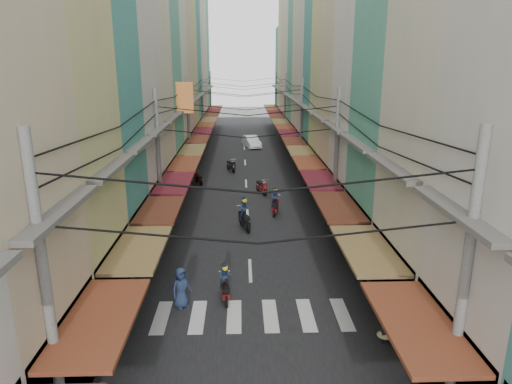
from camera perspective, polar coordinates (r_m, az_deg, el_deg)
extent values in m
plane|color=slate|center=(23.62, -0.84, -7.70)|extent=(160.00, 160.00, 0.00)
cube|color=black|center=(42.69, -1.35, 3.14)|extent=(10.00, 80.00, 0.02)
cube|color=slate|center=(43.12, -10.03, 3.05)|extent=(3.00, 80.00, 0.06)
cube|color=slate|center=(43.24, 7.31, 3.20)|extent=(3.00, 80.00, 0.06)
cube|color=silver|center=(18.53, -11.74, -15.08)|extent=(0.55, 2.40, 0.01)
cube|color=silver|center=(18.35, -7.28, -15.20)|extent=(0.55, 2.40, 0.01)
cube|color=silver|center=(18.27, -2.74, -15.22)|extent=(0.55, 2.40, 0.01)
cube|color=silver|center=(18.30, 1.80, -15.16)|extent=(0.55, 2.40, 0.01)
cube|color=silver|center=(18.43, 6.31, -15.00)|extent=(0.55, 2.40, 0.01)
cube|color=silver|center=(18.67, 10.71, -14.77)|extent=(0.55, 2.40, 0.01)
cube|color=black|center=(14.24, -24.50, -19.24)|extent=(1.20, 4.53, 3.20)
cube|color=brown|center=(13.01, -18.92, -14.85)|extent=(1.80, 4.34, 0.12)
cube|color=#595651|center=(12.03, -23.15, -2.17)|extent=(0.50, 4.24, 0.15)
cube|color=#C1BC79|center=(17.22, -28.54, 8.82)|extent=(6.00, 4.70, 15.81)
cube|color=black|center=(18.04, -18.88, -10.86)|extent=(1.20, 4.52, 3.20)
cube|color=olive|center=(17.08, -14.45, -6.86)|extent=(1.80, 4.33, 0.12)
cube|color=#595651|center=(16.35, -17.40, 2.94)|extent=(0.50, 4.23, 0.15)
cube|color=teal|center=(21.28, -23.76, 15.07)|extent=(6.00, 4.30, 19.25)
cube|color=black|center=(22.00, -15.58, -5.64)|extent=(1.20, 4.13, 3.20)
cube|color=#5B291A|center=(21.22, -11.92, -2.17)|extent=(1.80, 3.96, 0.12)
cube|color=#595651|center=(20.64, -14.18, 5.77)|extent=(0.50, 3.87, 0.15)
cube|color=beige|center=(25.76, -20.05, 17.24)|extent=(6.00, 5.14, 20.93)
cube|color=black|center=(26.34, -13.26, -1.89)|extent=(1.20, 4.94, 3.20)
cube|color=maroon|center=(25.70, -10.17, 1.10)|extent=(1.80, 4.73, 0.12)
cube|color=#595651|center=(25.21, -11.98, 7.69)|extent=(0.50, 4.63, 0.15)
cube|color=beige|center=(30.61, -16.83, 13.88)|extent=(6.00, 4.95, 17.43)
cube|color=black|center=(31.10, -11.51, 0.96)|extent=(1.20, 4.75, 3.20)
cube|color=brown|center=(30.56, -8.87, 3.53)|extent=(1.80, 4.56, 0.12)
cube|color=#595651|center=(30.15, -10.36, 9.08)|extent=(0.50, 4.46, 0.15)
cube|color=#519D84|center=(35.46, -14.72, 13.32)|extent=(6.00, 4.99, 16.32)
cube|color=black|center=(35.87, -10.24, 3.01)|extent=(1.20, 4.80, 3.20)
cube|color=olive|center=(35.40, -7.94, 5.26)|extent=(1.80, 4.60, 0.12)
cube|color=#595651|center=(35.05, -9.20, 10.06)|extent=(0.50, 4.50, 0.15)
cube|color=beige|center=(40.20, -13.52, 18.33)|extent=(6.00, 4.65, 22.87)
cube|color=black|center=(40.54, -9.29, 4.54)|extent=(1.20, 4.46, 3.20)
cube|color=#5B291A|center=(40.13, -7.24, 6.54)|extent=(1.80, 4.27, 0.12)
cube|color=#595651|center=(39.82, -8.34, 10.78)|extent=(0.50, 4.18, 0.15)
cube|color=#CDB491|center=(44.86, -12.20, 16.65)|extent=(6.00, 4.89, 20.58)
cube|color=black|center=(45.19, -8.55, 5.74)|extent=(1.20, 4.70, 3.20)
cube|color=maroon|center=(44.82, -6.70, 7.54)|extent=(1.80, 4.50, 0.12)
cube|color=#595651|center=(44.55, -7.68, 11.34)|extent=(0.50, 4.40, 0.15)
cube|color=#C1BC79|center=(49.49, -11.16, 15.37)|extent=(6.00, 4.52, 18.44)
cube|color=black|center=(49.81, -7.95, 6.70)|extent=(1.20, 4.34, 3.20)
cube|color=brown|center=(49.47, -6.26, 8.34)|extent=(1.80, 4.16, 0.12)
cube|color=#595651|center=(49.22, -7.14, 11.78)|extent=(0.50, 4.07, 0.15)
cube|color=teal|center=(54.30, -10.40, 16.59)|extent=(6.00, 5.20, 20.63)
cube|color=black|center=(54.58, -7.43, 7.52)|extent=(1.20, 4.99, 3.20)
cube|color=olive|center=(54.27, -5.89, 9.02)|extent=(1.80, 4.78, 0.12)
cube|color=#595651|center=(54.05, -6.68, 12.16)|extent=(0.50, 4.68, 0.15)
cube|color=beige|center=(59.37, -9.76, 18.03)|extent=(6.00, 4.94, 23.70)
cube|color=black|center=(59.58, -6.98, 8.24)|extent=(1.20, 4.74, 3.20)
cube|color=#5B291A|center=(59.30, -5.56, 9.61)|extent=(1.80, 4.55, 0.12)
cube|color=#595651|center=(59.09, -6.29, 12.49)|extent=(0.50, 4.45, 0.15)
cube|color=beige|center=(64.24, -9.10, 16.73)|extent=(6.00, 4.96, 21.12)
cube|color=black|center=(64.47, -6.61, 8.83)|extent=(1.20, 4.76, 3.20)
cube|color=maroon|center=(64.21, -5.29, 10.10)|extent=(1.80, 4.56, 0.12)
cube|color=#595651|center=(64.02, -5.96, 12.76)|extent=(0.50, 4.46, 0.15)
cube|color=#519D84|center=(69.20, -8.56, 16.18)|extent=(6.00, 5.04, 19.90)
cube|color=black|center=(69.42, -6.28, 9.34)|extent=(1.20, 4.84, 3.20)
cube|color=brown|center=(69.18, -5.06, 10.52)|extent=(1.80, 4.64, 0.12)
cube|color=#595651|center=(69.00, -5.67, 12.99)|extent=(0.50, 4.54, 0.15)
cube|color=brown|center=(33.96, -8.88, 11.59)|extent=(1.20, 0.40, 2.20)
cube|color=black|center=(14.22, 24.81, -19.33)|extent=(1.20, 4.54, 3.20)
cube|color=brown|center=(12.90, 19.38, -15.17)|extent=(1.80, 4.35, 0.12)
cube|color=#595651|center=(11.95, 23.60, -2.33)|extent=(0.50, 4.25, 0.15)
cube|color=beige|center=(17.33, 28.86, 19.79)|extent=(6.00, 4.97, 22.38)
cube|color=black|center=(18.03, 18.00, -10.80)|extent=(1.20, 4.78, 3.20)
cube|color=olive|center=(17.01, 13.61, -6.90)|extent=(1.80, 4.58, 0.12)
cube|color=#595651|center=(16.30, 16.50, 2.98)|extent=(0.50, 4.48, 0.15)
cube|color=#519D84|center=(21.84, 20.98, 9.84)|extent=(6.00, 5.03, 15.08)
cube|color=black|center=(22.38, 13.77, -5.13)|extent=(1.20, 4.83, 3.20)
cube|color=#5B291A|center=(21.57, 10.17, -1.78)|extent=(1.80, 4.63, 0.12)
cube|color=#595651|center=(21.01, 12.31, 6.07)|extent=(0.50, 4.53, 0.15)
cube|color=beige|center=(26.39, 17.51, 18.20)|extent=(6.00, 4.79, 21.66)
cube|color=black|center=(26.88, 11.04, -1.39)|extent=(1.20, 4.60, 3.20)
cube|color=maroon|center=(26.20, 8.00, 1.49)|extent=(1.80, 4.41, 0.12)
cube|color=#595651|center=(25.75, 9.70, 7.97)|extent=(0.50, 4.31, 0.15)
cube|color=#CDB491|center=(30.82, 14.53, 17.13)|extent=(6.00, 4.52, 20.74)
cube|color=black|center=(31.25, 9.19, 1.15)|extent=(1.20, 4.34, 3.20)
cube|color=brown|center=(30.68, 6.55, 3.66)|extent=(1.80, 4.16, 0.12)
cube|color=#595651|center=(30.29, 7.96, 9.21)|extent=(0.50, 4.07, 0.15)
cube|color=#C1BC79|center=(35.07, 12.18, 11.66)|extent=(6.00, 4.12, 14.13)
cube|color=black|center=(35.38, 7.89, 2.94)|extent=(1.20, 3.96, 3.20)
cube|color=olive|center=(34.87, 5.53, 5.18)|extent=(1.80, 3.79, 0.12)
cube|color=#595651|center=(34.53, 6.75, 10.07)|extent=(0.50, 3.71, 0.15)
cube|color=teal|center=(39.15, 10.82, 14.75)|extent=(6.00, 4.40, 17.68)
cube|color=black|center=(39.49, 6.86, 4.33)|extent=(1.20, 4.23, 3.20)
cube|color=#5B291A|center=(39.04, 4.74, 6.35)|extent=(1.80, 4.05, 0.12)
cube|color=#595651|center=(38.74, 5.82, 10.72)|extent=(0.50, 3.96, 0.15)
cube|color=beige|center=(43.61, 9.66, 18.13)|extent=(6.00, 4.64, 22.59)
cube|color=black|center=(43.88, 5.99, 5.53)|extent=(1.20, 4.45, 3.20)
cube|color=maroon|center=(43.48, 4.07, 7.35)|extent=(1.80, 4.26, 0.12)
cube|color=#595651|center=(43.20, 5.02, 11.28)|extent=(0.50, 4.17, 0.15)
cube|color=beige|center=(47.83, 8.57, 17.16)|extent=(6.00, 4.00, 21.25)
cube|color=black|center=(48.10, 5.30, 6.46)|extent=(1.20, 3.84, 3.20)
cube|color=brown|center=(47.73, 3.54, 8.12)|extent=(1.80, 3.68, 0.12)
cube|color=#595651|center=(47.48, 4.40, 11.71)|extent=(0.50, 3.60, 0.15)
cube|color=#519D84|center=(52.28, 7.69, 17.67)|extent=(6.00, 5.01, 22.33)
cube|color=black|center=(52.52, 4.70, 7.27)|extent=(1.20, 4.81, 3.20)
cube|color=olive|center=(52.18, 3.08, 8.80)|extent=(1.80, 4.61, 0.12)
cube|color=#595651|center=(51.95, 3.86, 12.08)|extent=(0.50, 4.51, 0.15)
cube|color=beige|center=(57.20, 6.80, 16.23)|extent=(6.00, 5.00, 19.71)
cube|color=black|center=(57.44, 4.13, 8.03)|extent=(1.20, 4.80, 3.20)
cube|color=#5B291A|center=(57.13, 2.65, 9.43)|extent=(1.80, 4.60, 0.12)
cube|color=#595651|center=(56.92, 3.35, 12.42)|extent=(0.50, 4.50, 0.15)
cube|color=#CDB491|center=(61.82, 6.10, 14.90)|extent=(6.00, 4.32, 16.86)
cube|color=black|center=(62.04, 3.69, 8.63)|extent=(1.20, 4.15, 3.20)
cube|color=maroon|center=(61.75, 2.31, 9.92)|extent=(1.80, 3.97, 0.12)
cube|color=#595651|center=(61.56, 2.96, 12.69)|extent=(0.50, 3.89, 0.15)
cube|color=#C1BC79|center=(66.10, 5.61, 16.32)|extent=(6.00, 4.33, 19.96)
cube|color=black|center=(66.31, 3.33, 9.10)|extent=(1.20, 4.16, 3.20)
cube|color=brown|center=(66.04, 2.03, 10.31)|extent=(1.80, 3.99, 0.12)
cube|color=#595651|center=(65.86, 2.64, 12.91)|extent=(0.50, 3.90, 0.15)
cube|color=teal|center=(70.71, 5.06, 14.02)|extent=(6.00, 4.88, 14.34)
cube|color=black|center=(70.87, 3.00, 9.55)|extent=(1.20, 4.68, 3.20)
cube|color=olive|center=(70.61, 1.78, 10.68)|extent=(1.80, 4.49, 0.12)
cube|color=#595651|center=(70.45, 2.34, 13.11)|extent=(0.50, 4.39, 0.15)
cylinder|color=gray|center=(11.92, -24.58, -12.42)|extent=(0.26, 0.26, 8.20)
cylinder|color=gray|center=(12.22, 24.44, -11.68)|extent=(0.26, 0.26, 8.20)
cylinder|color=gray|center=(25.61, -12.05, 3.48)|extent=(0.26, 0.26, 8.20)
cylinder|color=gray|center=(25.75, 9.98, 3.66)|extent=(0.26, 0.26, 8.20)
cylinder|color=gray|center=(40.25, -8.42, 8.11)|extent=(0.26, 0.26, 8.20)
cylinder|color=gray|center=(40.34, 5.69, 8.22)|extent=(0.26, 0.26, 8.20)
cylinder|color=gray|center=(55.08, -6.71, 10.24)|extent=(0.26, 0.26, 8.20)
cylinder|color=gray|center=(55.15, 3.66, 10.33)|extent=(0.26, 0.26, 8.20)
cylinder|color=gray|center=(69.98, -5.71, 11.47)|extent=(0.26, 0.26, 8.20)
cylinder|color=gray|center=(70.04, 2.48, 11.53)|extent=(0.26, 0.26, 8.20)
imported|color=white|center=(52.74, -0.57, 5.60)|extent=(5.00, 2.91, 1.66)
imported|color=black|center=(22.12, 17.69, -10.23)|extent=(1.76, 0.99, 1.14)
cylinder|color=black|center=(19.81, -3.78, -11.89)|extent=(0.09, 0.47, 0.47)
cylinder|color=black|center=(18.79, -3.89, -13.55)|extent=(0.09, 0.47, 0.47)
cube|color=#5C1212|center=(19.23, -3.84, -12.32)|extent=(0.30, 1.03, 0.25)
cube|color=black|center=(18.91, -3.88, -11.93)|extent=(0.29, 0.49, 0.16)
cube|color=#5C1212|center=(19.57, -3.80, -11.11)|extent=(0.27, 0.25, 0.49)
imported|color=#212F4E|center=(19.18, -3.84, -12.02)|extent=(0.47, 0.33, 1.19)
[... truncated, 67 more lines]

